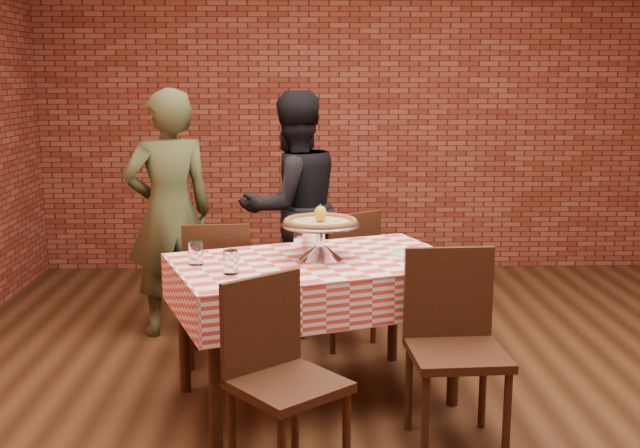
# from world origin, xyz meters

# --- Properties ---
(ground) EXTENTS (6.00, 6.00, 0.00)m
(ground) POSITION_xyz_m (0.00, 0.00, 0.00)
(ground) COLOR black
(ground) RESTS_ON ground
(back_wall) EXTENTS (5.50, 0.00, 5.50)m
(back_wall) POSITION_xyz_m (0.00, 3.00, 1.45)
(back_wall) COLOR maroon
(back_wall) RESTS_ON ground
(table) EXTENTS (1.62, 1.29, 0.75)m
(table) POSITION_xyz_m (-0.43, 0.18, 0.38)
(table) COLOR #3B2011
(table) RESTS_ON ground
(tablecloth) EXTENTS (1.67, 1.33, 0.24)m
(tablecloth) POSITION_xyz_m (-0.43, 0.18, 0.64)
(tablecloth) COLOR #D84131
(tablecloth) RESTS_ON table
(pizza_stand) EXTENTS (0.41, 0.41, 0.18)m
(pizza_stand) POSITION_xyz_m (-0.40, 0.21, 0.85)
(pizza_stand) COLOR silver
(pizza_stand) RESTS_ON tablecloth
(pizza) EXTENTS (0.38, 0.38, 0.03)m
(pizza) POSITION_xyz_m (-0.40, 0.21, 0.95)
(pizza) COLOR tan
(pizza) RESTS_ON pizza_stand
(lemon) EXTENTS (0.06, 0.06, 0.08)m
(lemon) POSITION_xyz_m (-0.40, 0.21, 0.99)
(lemon) COLOR yellow
(lemon) RESTS_ON pizza
(water_glass_left) EXTENTS (0.09, 0.09, 0.11)m
(water_glass_left) POSITION_xyz_m (-0.84, -0.09, 0.82)
(water_glass_left) COLOR white
(water_glass_left) RESTS_ON tablecloth
(water_glass_right) EXTENTS (0.09, 0.09, 0.11)m
(water_glass_right) POSITION_xyz_m (-1.03, 0.09, 0.82)
(water_glass_right) COLOR white
(water_glass_right) RESTS_ON tablecloth
(side_plate) EXTENTS (0.20, 0.20, 0.01)m
(side_plate) POSITION_xyz_m (0.05, 0.28, 0.76)
(side_plate) COLOR white
(side_plate) RESTS_ON tablecloth
(sweetener_packet_a) EXTENTS (0.06, 0.05, 0.00)m
(sweetener_packet_a) POSITION_xyz_m (0.18, 0.22, 0.76)
(sweetener_packet_a) COLOR white
(sweetener_packet_a) RESTS_ON tablecloth
(sweetener_packet_b) EXTENTS (0.06, 0.05, 0.00)m
(sweetener_packet_b) POSITION_xyz_m (0.23, 0.25, 0.76)
(sweetener_packet_b) COLOR white
(sweetener_packet_b) RESTS_ON tablecloth
(condiment_caddy) EXTENTS (0.13, 0.13, 0.15)m
(condiment_caddy) POSITION_xyz_m (-0.48, 0.45, 0.83)
(condiment_caddy) COLOR silver
(condiment_caddy) RESTS_ON tablecloth
(chair_near_left) EXTENTS (0.56, 0.56, 0.88)m
(chair_near_left) POSITION_xyz_m (-0.55, -0.71, 0.44)
(chair_near_left) COLOR #3B2011
(chair_near_left) RESTS_ON ground
(chair_near_right) EXTENTS (0.45, 0.45, 0.90)m
(chair_near_right) POSITION_xyz_m (0.21, -0.38, 0.45)
(chair_near_right) COLOR #3B2011
(chair_near_right) RESTS_ON ground
(chair_far_left) EXTENTS (0.41, 0.41, 0.86)m
(chair_far_left) POSITION_xyz_m (-0.99, 0.77, 0.43)
(chair_far_left) COLOR #3B2011
(chair_far_left) RESTS_ON ground
(chair_far_right) EXTENTS (0.54, 0.54, 0.87)m
(chair_far_right) POSITION_xyz_m (-0.27, 1.07, 0.43)
(chair_far_right) COLOR #3B2011
(chair_far_right) RESTS_ON ground
(diner_olive) EXTENTS (0.69, 0.59, 1.61)m
(diner_olive) POSITION_xyz_m (-1.36, 1.28, 0.81)
(diner_olive) COLOR #3F4626
(diner_olive) RESTS_ON ground
(diner_black) EXTENTS (0.97, 0.90, 1.59)m
(diner_black) POSITION_xyz_m (-0.56, 1.53, 0.80)
(diner_black) COLOR black
(diner_black) RESTS_ON ground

